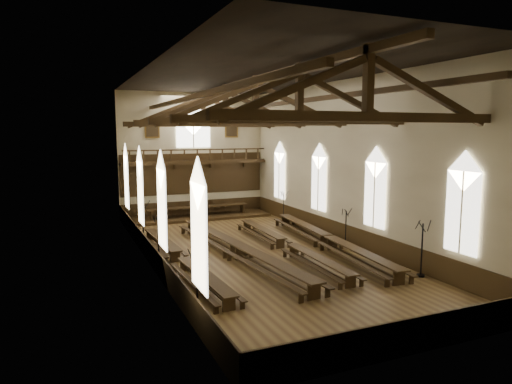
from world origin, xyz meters
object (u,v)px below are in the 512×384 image
at_px(refectory_row_c, 287,244).
at_px(candelabrum_left_mid, 159,249).
at_px(candelabrum_left_far, 143,231).
at_px(candelabrum_right_far, 284,212).
at_px(high_table, 198,208).
at_px(refectory_row_b, 238,248).
at_px(dais, 199,217).
at_px(refectory_row_d, 329,239).
at_px(candelabrum_right_near, 421,260).
at_px(candelabrum_left_near, 197,295).
at_px(refectory_row_a, 180,257).
at_px(candelabrum_right_mid, 346,235).

distance_m(refectory_row_c, candelabrum_left_mid, 7.27).
bearing_deg(candelabrum_left_far, candelabrum_right_far, 14.40).
bearing_deg(candelabrum_left_far, refectory_row_c, -36.16).
height_order(high_table, candelabrum_left_far, candelabrum_left_far).
height_order(refectory_row_b, candelabrum_left_far, candelabrum_left_far).
height_order(dais, candelabrum_left_far, candelabrum_left_far).
bearing_deg(high_table, dais, 180.00).
height_order(refectory_row_d, candelabrum_right_far, candelabrum_right_far).
xyz_separation_m(candelabrum_left_mid, candelabrum_right_near, (11.10, -6.98, 0.03)).
xyz_separation_m(high_table, candelabrum_left_mid, (-5.45, -11.52, -0.04)).
height_order(refectory_row_b, dais, refectory_row_b).
bearing_deg(refectory_row_b, high_table, 84.08).
xyz_separation_m(refectory_row_b, candelabrum_right_near, (6.90, -6.46, 0.24)).
relative_size(refectory_row_b, candelabrum_left_near, 5.75).
distance_m(refectory_row_a, candelabrum_right_far, 13.28).
xyz_separation_m(refectory_row_a, candelabrum_right_mid, (10.20, 0.17, 0.22)).
relative_size(high_table, candelabrum_right_far, 3.46).
xyz_separation_m(refectory_row_c, high_table, (-1.80, 12.03, 0.37)).
xyz_separation_m(refectory_row_a, candelabrum_right_near, (10.20, -6.12, 0.35)).
bearing_deg(candelabrum_left_far, refectory_row_d, -28.52).
xyz_separation_m(refectory_row_d, dais, (-4.52, 12.15, -0.46)).
bearing_deg(candelabrum_right_near, candelabrum_left_mid, 147.83).
bearing_deg(high_table, refectory_row_b, -95.92).
bearing_deg(candelabrum_left_mid, dais, 64.68).
height_order(candelabrum_right_near, candelabrum_right_mid, candelabrum_right_near).
distance_m(refectory_row_a, refectory_row_d, 9.07).
height_order(dais, candelabrum_right_far, candelabrum_right_far).
relative_size(candelabrum_left_mid, candelabrum_right_near, 0.97).
distance_m(candelabrum_left_near, candelabrum_right_far, 18.61).
bearing_deg(refectory_row_b, candelabrum_left_far, 128.33).
relative_size(refectory_row_b, candelabrum_right_far, 6.34).
relative_size(refectory_row_c, candelabrum_left_far, 5.07).
xyz_separation_m(refectory_row_a, candelabrum_left_near, (-0.90, -6.44, 0.31)).
xyz_separation_m(dais, candelabrum_right_mid, (5.65, -12.21, 0.60)).
relative_size(candelabrum_left_far, candelabrum_right_near, 0.98).
distance_m(refectory_row_b, candelabrum_left_far, 6.78).
bearing_deg(high_table, refectory_row_c, -81.51).
xyz_separation_m(candelabrum_left_near, candelabrum_right_mid, (11.10, 6.61, -0.09)).
bearing_deg(candelabrum_left_mid, refectory_row_b, -7.14).
relative_size(candelabrum_left_near, candelabrum_right_far, 1.10).
height_order(refectory_row_c, candelabrum_right_near, candelabrum_right_near).
relative_size(dais, candelabrum_right_near, 4.16).
xyz_separation_m(refectory_row_a, refectory_row_d, (9.07, 0.23, 0.08)).
bearing_deg(candelabrum_left_near, candelabrum_right_mid, 30.78).
relative_size(refectory_row_d, dais, 1.29).
bearing_deg(candelabrum_right_mid, refectory_row_b, 178.64).
distance_m(refectory_row_c, candelabrum_left_near, 9.94).
bearing_deg(candelabrum_right_near, candelabrum_left_near, -178.36).
bearing_deg(candelabrum_right_far, candelabrum_left_near, -126.61).
distance_m(refectory_row_b, candelabrum_right_far, 10.69).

